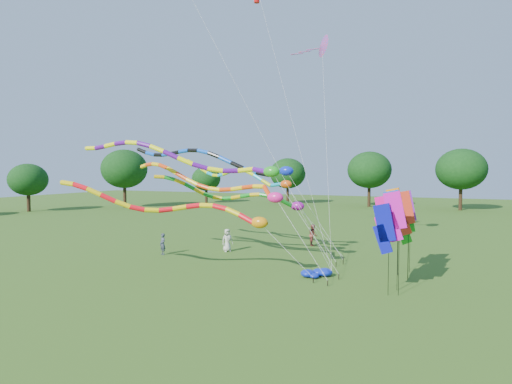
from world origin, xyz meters
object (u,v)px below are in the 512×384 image
at_px(person_a, 227,240).
at_px(person_c, 313,235).
at_px(person_b, 163,244).
at_px(blue_nylon_heap, 322,273).
at_px(tube_kite_orange, 219,184).
at_px(tube_kite_red, 187,209).

bearing_deg(person_a, person_c, -6.17).
relative_size(person_a, person_b, 1.10).
relative_size(blue_nylon_heap, person_b, 0.92).
xyz_separation_m(blue_nylon_heap, person_a, (-8.33, 4.53, 0.65)).
bearing_deg(blue_nylon_heap, tube_kite_orange, 178.76).
xyz_separation_m(person_b, person_c, (8.83, 7.84, 0.10)).
relative_size(tube_kite_red, person_c, 7.85).
xyz_separation_m(blue_nylon_heap, person_b, (-12.00, 1.62, 0.57)).
height_order(tube_kite_red, person_b, tube_kite_red).
bearing_deg(blue_nylon_heap, person_c, 108.53).
bearing_deg(person_b, person_a, 66.05).
xyz_separation_m(blue_nylon_heap, person_c, (-3.17, 9.46, 0.67)).
bearing_deg(person_a, tube_kite_red, -129.26).
bearing_deg(person_c, blue_nylon_heap, 176.34).
xyz_separation_m(tube_kite_orange, blue_nylon_heap, (6.67, -0.14, -5.00)).
relative_size(tube_kite_red, person_b, 8.83).
height_order(person_a, person_c, person_c).
distance_m(blue_nylon_heap, person_b, 12.12).
bearing_deg(tube_kite_orange, tube_kite_red, -78.84).
xyz_separation_m(tube_kite_red, person_b, (-5.11, 4.80, -3.10)).
height_order(tube_kite_red, person_a, tube_kite_red).
height_order(blue_nylon_heap, person_c, person_c).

